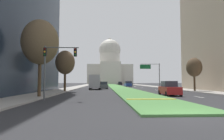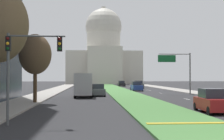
{
  "view_description": "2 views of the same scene",
  "coord_description": "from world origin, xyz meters",
  "px_view_note": "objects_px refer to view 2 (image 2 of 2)",
  "views": [
    {
      "loc": [
        -4.4,
        -9.44,
        1.79
      ],
      "look_at": [
        -1.46,
        55.32,
        5.68
      ],
      "focal_mm": 30.45,
      "sensor_mm": 36.0,
      "label": 1
    },
    {
      "loc": [
        -5.35,
        -9.37,
        2.71
      ],
      "look_at": [
        -1.4,
        49.19,
        4.03
      ],
      "focal_mm": 50.98,
      "sensor_mm": 36.0,
      "label": 2
    }
  ],
  "objects_px": {
    "capitol_building": "(104,54)",
    "street_tree_left_mid": "(35,55)",
    "sedan_very_far": "(122,84)",
    "sedan_midblock": "(98,90)",
    "sedan_distant": "(137,87)",
    "overhead_guide_sign": "(178,65)",
    "sedan_lead_stopped": "(213,101)",
    "sedan_far_horizon": "(139,85)",
    "traffic_light_near_left": "(23,58)",
    "box_truck_delivery": "(84,85)"
  },
  "relations": [
    {
      "from": "traffic_light_near_left",
      "to": "sedan_lead_stopped",
      "type": "relative_size",
      "value": 1.2
    },
    {
      "from": "overhead_guide_sign",
      "to": "traffic_light_near_left",
      "type": "bearing_deg",
      "value": -119.77
    },
    {
      "from": "overhead_guide_sign",
      "to": "sedan_lead_stopped",
      "type": "xyz_separation_m",
      "value": [
        -4.34,
        -24.97,
        -3.78
      ]
    },
    {
      "from": "capitol_building",
      "to": "traffic_light_near_left",
      "type": "xyz_separation_m",
      "value": [
        -9.15,
        -111.74,
        -8.51
      ]
    },
    {
      "from": "sedan_lead_stopped",
      "to": "sedan_far_horizon",
      "type": "relative_size",
      "value": 0.94
    },
    {
      "from": "street_tree_left_mid",
      "to": "sedan_very_far",
      "type": "xyz_separation_m",
      "value": [
        14.58,
        58.53,
        -4.24
      ]
    },
    {
      "from": "capitol_building",
      "to": "street_tree_left_mid",
      "type": "relative_size",
      "value": 4.47
    },
    {
      "from": "sedan_midblock",
      "to": "sedan_far_horizon",
      "type": "relative_size",
      "value": 0.92
    },
    {
      "from": "overhead_guide_sign",
      "to": "sedan_distant",
      "type": "xyz_separation_m",
      "value": [
        -4.68,
        12.97,
        -3.77
      ]
    },
    {
      "from": "capitol_building",
      "to": "sedan_distant",
      "type": "bearing_deg",
      "value": -86.95
    },
    {
      "from": "sedan_distant",
      "to": "sedan_lead_stopped",
      "type": "bearing_deg",
      "value": -89.5
    },
    {
      "from": "sedan_midblock",
      "to": "sedan_far_horizon",
      "type": "bearing_deg",
      "value": 70.91
    },
    {
      "from": "capitol_building",
      "to": "overhead_guide_sign",
      "type": "bearing_deg",
      "value": -84.16
    },
    {
      "from": "traffic_light_near_left",
      "to": "sedan_very_far",
      "type": "distance_m",
      "value": 74.35
    },
    {
      "from": "sedan_very_far",
      "to": "overhead_guide_sign",
      "type": "bearing_deg",
      "value": -83.66
    },
    {
      "from": "sedan_very_far",
      "to": "box_truck_delivery",
      "type": "height_order",
      "value": "box_truck_delivery"
    },
    {
      "from": "sedan_very_far",
      "to": "box_truck_delivery",
      "type": "xyz_separation_m",
      "value": [
        -9.86,
        -48.65,
        0.9
      ]
    },
    {
      "from": "sedan_distant",
      "to": "sedan_very_far",
      "type": "distance_m",
      "value": 29.7
    },
    {
      "from": "capitol_building",
      "to": "street_tree_left_mid",
      "type": "xyz_separation_m",
      "value": [
        -11.0,
        -97.08,
        -7.3
      ]
    },
    {
      "from": "sedan_far_horizon",
      "to": "sedan_very_far",
      "type": "xyz_separation_m",
      "value": [
        -2.62,
        15.49,
        -0.08
      ]
    },
    {
      "from": "street_tree_left_mid",
      "to": "sedan_lead_stopped",
      "type": "relative_size",
      "value": 1.65
    },
    {
      "from": "capitol_building",
      "to": "sedan_far_horizon",
      "type": "distance_m",
      "value": 55.59
    },
    {
      "from": "traffic_light_near_left",
      "to": "sedan_lead_stopped",
      "type": "distance_m",
      "value": 14.54
    },
    {
      "from": "overhead_guide_sign",
      "to": "sedan_far_horizon",
      "type": "relative_size",
      "value": 1.41
    },
    {
      "from": "sedan_distant",
      "to": "overhead_guide_sign",
      "type": "bearing_deg",
      "value": -70.18
    },
    {
      "from": "overhead_guide_sign",
      "to": "sedan_very_far",
      "type": "bearing_deg",
      "value": 96.34
    },
    {
      "from": "capitol_building",
      "to": "sedan_lead_stopped",
      "type": "bearing_deg",
      "value": -87.86
    },
    {
      "from": "box_truck_delivery",
      "to": "sedan_distant",
      "type": "bearing_deg",
      "value": 62.35
    },
    {
      "from": "overhead_guide_sign",
      "to": "street_tree_left_mid",
      "type": "xyz_separation_m",
      "value": [
        -19.32,
        -15.86,
        0.39
      ]
    },
    {
      "from": "capitol_building",
      "to": "sedan_far_horizon",
      "type": "xyz_separation_m",
      "value": [
        6.19,
        -54.05,
        -11.46
      ]
    },
    {
      "from": "traffic_light_near_left",
      "to": "sedan_midblock",
      "type": "xyz_separation_m",
      "value": [
        4.8,
        27.25,
        -2.99
      ]
    },
    {
      "from": "sedan_far_horizon",
      "to": "box_truck_delivery",
      "type": "xyz_separation_m",
      "value": [
        -12.48,
        -33.15,
        0.82
      ]
    },
    {
      "from": "street_tree_left_mid",
      "to": "sedan_far_horizon",
      "type": "relative_size",
      "value": 1.54
    },
    {
      "from": "traffic_light_near_left",
      "to": "sedan_very_far",
      "type": "bearing_deg",
      "value": 80.14
    },
    {
      "from": "sedan_midblock",
      "to": "sedan_very_far",
      "type": "height_order",
      "value": "sedan_midblock"
    },
    {
      "from": "sedan_distant",
      "to": "sedan_very_far",
      "type": "height_order",
      "value": "sedan_distant"
    },
    {
      "from": "capitol_building",
      "to": "sedan_midblock",
      "type": "height_order",
      "value": "capitol_building"
    },
    {
      "from": "traffic_light_near_left",
      "to": "sedan_very_far",
      "type": "relative_size",
      "value": 1.23
    },
    {
      "from": "sedan_distant",
      "to": "sedan_far_horizon",
      "type": "xyz_separation_m",
      "value": [
        2.55,
        14.21,
        -0.0
      ]
    },
    {
      "from": "traffic_light_near_left",
      "to": "street_tree_left_mid",
      "type": "distance_m",
      "value": 14.83
    },
    {
      "from": "traffic_light_near_left",
      "to": "sedan_midblock",
      "type": "bearing_deg",
      "value": 80.01
    },
    {
      "from": "traffic_light_near_left",
      "to": "sedan_far_horizon",
      "type": "relative_size",
      "value": 1.13
    },
    {
      "from": "overhead_guide_sign",
      "to": "sedan_midblock",
      "type": "bearing_deg",
      "value": -165.52
    },
    {
      "from": "capitol_building",
      "to": "sedan_distant",
      "type": "relative_size",
      "value": 7.08
    },
    {
      "from": "overhead_guide_sign",
      "to": "sedan_very_far",
      "type": "distance_m",
      "value": 43.11
    },
    {
      "from": "sedan_very_far",
      "to": "sedan_midblock",
      "type": "bearing_deg",
      "value": -99.78
    },
    {
      "from": "sedan_lead_stopped",
      "to": "sedan_far_horizon",
      "type": "bearing_deg",
      "value": 87.56
    },
    {
      "from": "overhead_guide_sign",
      "to": "sedan_far_horizon",
      "type": "xyz_separation_m",
      "value": [
        -2.12,
        27.18,
        -3.77
      ]
    },
    {
      "from": "traffic_light_near_left",
      "to": "street_tree_left_mid",
      "type": "bearing_deg",
      "value": 97.22
    },
    {
      "from": "traffic_light_near_left",
      "to": "box_truck_delivery",
      "type": "xyz_separation_m",
      "value": [
        2.86,
        24.54,
        -2.12
      ]
    }
  ]
}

